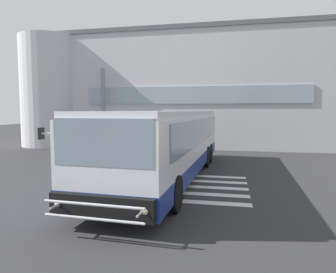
{
  "coord_description": "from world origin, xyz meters",
  "views": [
    {
      "loc": [
        3.53,
        -14.72,
        2.71
      ],
      "look_at": [
        0.67,
        -0.89,
        1.5
      ],
      "focal_mm": 32.05,
      "sensor_mm": 36.0,
      "label": 1
    }
  ],
  "objects_px": {
    "bus_main_foreground": "(169,145)",
    "passenger_near_column": "(110,136)",
    "safety_bollard_yellow": "(209,148)",
    "passenger_by_doorway": "(126,137)",
    "entry_support_column": "(103,109)"
  },
  "relations": [
    {
      "from": "entry_support_column",
      "to": "safety_bollard_yellow",
      "type": "height_order",
      "value": "entry_support_column"
    },
    {
      "from": "safety_bollard_yellow",
      "to": "passenger_near_column",
      "type": "bearing_deg",
      "value": 171.13
    },
    {
      "from": "passenger_by_doorway",
      "to": "bus_main_foreground",
      "type": "bearing_deg",
      "value": -59.06
    },
    {
      "from": "entry_support_column",
      "to": "passenger_by_doorway",
      "type": "height_order",
      "value": "entry_support_column"
    },
    {
      "from": "safety_bollard_yellow",
      "to": "bus_main_foreground",
      "type": "bearing_deg",
      "value": -100.41
    },
    {
      "from": "entry_support_column",
      "to": "bus_main_foreground",
      "type": "distance_m",
      "value": 10.64
    },
    {
      "from": "bus_main_foreground",
      "to": "passenger_near_column",
      "type": "relative_size",
      "value": 7.35
    },
    {
      "from": "passenger_by_doorway",
      "to": "safety_bollard_yellow",
      "type": "bearing_deg",
      "value": -8.77
    },
    {
      "from": "entry_support_column",
      "to": "safety_bollard_yellow",
      "type": "bearing_deg",
      "value": -13.23
    },
    {
      "from": "entry_support_column",
      "to": "safety_bollard_yellow",
      "type": "relative_size",
      "value": 6.37
    },
    {
      "from": "passenger_near_column",
      "to": "passenger_by_doorway",
      "type": "relative_size",
      "value": 1.0
    },
    {
      "from": "bus_main_foreground",
      "to": "safety_bollard_yellow",
      "type": "xyz_separation_m",
      "value": [
        1.2,
        6.51,
        -0.89
      ]
    },
    {
      "from": "entry_support_column",
      "to": "bus_main_foreground",
      "type": "xyz_separation_m",
      "value": [
        6.46,
        -8.31,
        -1.53
      ]
    },
    {
      "from": "bus_main_foreground",
      "to": "passenger_near_column",
      "type": "bearing_deg",
      "value": 126.73
    },
    {
      "from": "bus_main_foreground",
      "to": "passenger_by_doorway",
      "type": "distance_m",
      "value": 8.61
    }
  ]
}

